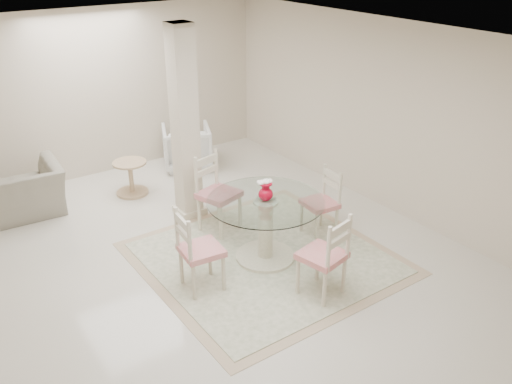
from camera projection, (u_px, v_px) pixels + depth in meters
ground at (205, 264)px, 6.70m from camera, size 7.00×7.00×0.00m
room_shell at (199, 120)px, 5.90m from camera, size 6.02×7.02×2.71m
column at (185, 125)px, 7.33m from camera, size 0.30×0.30×2.70m
area_rug at (265, 258)px, 6.81m from camera, size 2.89×2.89×0.02m
dining_table at (265, 230)px, 6.63m from camera, size 1.41×1.41×0.82m
red_vase at (266, 191)px, 6.41m from camera, size 0.20×0.18×0.27m
dining_chair_east at (324, 198)px, 7.16m from camera, size 0.44×0.44×1.02m
dining_chair_north at (215, 187)px, 7.24m from camera, size 0.59×0.59×1.19m
dining_chair_west at (195, 245)px, 5.98m from camera, size 0.49×0.49×1.11m
dining_chair_south at (328, 251)px, 5.86m from camera, size 0.53×0.53×1.12m
recliner_taupe at (21, 191)px, 7.73m from camera, size 1.19×1.06×0.73m
armchair_white at (187, 147)px, 9.33m from camera, size 1.05×1.06×0.74m
side_table at (131, 179)px, 8.41m from camera, size 0.52×0.52×0.54m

